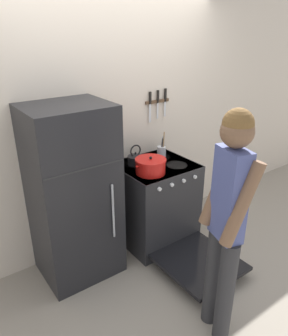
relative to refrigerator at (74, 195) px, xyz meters
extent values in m
plane|color=gray|center=(0.61, 0.30, -0.82)|extent=(14.00, 14.00, 0.00)
cube|color=beige|center=(0.61, 0.33, 0.45)|extent=(10.00, 0.06, 2.55)
cube|color=black|center=(0.00, 0.00, 0.00)|extent=(0.71, 0.60, 1.65)
cube|color=#2D2D2D|center=(0.00, -0.30, 0.36)|extent=(0.70, 0.01, 0.01)
cylinder|color=#B2B5BA|center=(0.22, -0.32, -0.10)|extent=(0.02, 0.02, 0.53)
cube|color=#232326|center=(0.91, -0.04, -0.37)|extent=(0.76, 0.68, 0.91)
cube|color=black|center=(0.91, -0.04, 0.07)|extent=(0.74, 0.67, 0.02)
cube|color=black|center=(0.91, -0.35, -0.38)|extent=(0.66, 0.05, 0.69)
cylinder|color=black|center=(0.74, -0.17, 0.08)|extent=(0.22, 0.22, 0.01)
cylinder|color=black|center=(1.08, -0.17, 0.08)|extent=(0.22, 0.22, 0.01)
cylinder|color=black|center=(0.74, 0.10, 0.08)|extent=(0.22, 0.22, 0.01)
cylinder|color=black|center=(1.08, 0.10, 0.08)|extent=(0.22, 0.22, 0.01)
cylinder|color=silver|center=(0.68, -0.39, 0.01)|extent=(0.04, 0.02, 0.04)
cylinder|color=silver|center=(0.83, -0.39, 0.01)|extent=(0.04, 0.02, 0.04)
cylinder|color=silver|center=(0.98, -0.39, 0.01)|extent=(0.04, 0.02, 0.04)
cylinder|color=silver|center=(1.13, -0.39, 0.01)|extent=(0.04, 0.02, 0.04)
cube|color=black|center=(0.91, -0.74, -0.71)|extent=(0.70, 0.73, 0.04)
cube|color=#99999E|center=(0.91, -0.12, -0.41)|extent=(0.62, 0.37, 0.01)
cylinder|color=red|center=(0.74, -0.17, 0.15)|extent=(0.29, 0.29, 0.13)
cylinder|color=red|center=(0.74, -0.17, 0.22)|extent=(0.30, 0.30, 0.02)
sphere|color=black|center=(0.74, -0.17, 0.24)|extent=(0.03, 0.03, 0.03)
cylinder|color=red|center=(0.58, -0.17, 0.19)|extent=(0.03, 0.02, 0.02)
cylinder|color=red|center=(0.89, -0.17, 0.19)|extent=(0.03, 0.02, 0.02)
cylinder|color=black|center=(0.75, 0.10, 0.13)|extent=(0.16, 0.16, 0.09)
cone|color=black|center=(0.75, 0.10, 0.18)|extent=(0.16, 0.16, 0.02)
sphere|color=black|center=(0.75, 0.10, 0.20)|extent=(0.02, 0.02, 0.02)
cone|color=black|center=(0.83, 0.10, 0.14)|extent=(0.09, 0.03, 0.08)
torus|color=black|center=(0.75, 0.10, 0.23)|extent=(0.13, 0.01, 0.13)
cylinder|color=#B7BABF|center=(1.10, 0.10, 0.14)|extent=(0.10, 0.10, 0.11)
cylinder|color=#9E7547|center=(1.11, 0.09, 0.24)|extent=(0.03, 0.01, 0.26)
cylinder|color=#232326|center=(1.09, 0.09, 0.20)|extent=(0.03, 0.01, 0.19)
cylinder|color=#B2B5BA|center=(1.09, 0.10, 0.21)|extent=(0.04, 0.02, 0.21)
cylinder|color=#2D2D30|center=(0.54, -1.36, -0.39)|extent=(0.13, 0.13, 0.87)
cylinder|color=#2D2D30|center=(0.58, -1.19, -0.39)|extent=(0.13, 0.13, 0.87)
cube|color=#4C5693|center=(0.56, -1.28, 0.38)|extent=(0.20, 0.27, 0.65)
cylinder|color=brown|center=(0.52, -1.41, 0.38)|extent=(0.28, 0.16, 0.58)
cylinder|color=brown|center=(0.60, -1.15, 0.38)|extent=(0.28, 0.16, 0.58)
sphere|color=brown|center=(0.56, -1.28, 0.82)|extent=(0.21, 0.21, 0.21)
sphere|color=brown|center=(0.56, -1.28, 0.86)|extent=(0.19, 0.19, 0.19)
cube|color=brown|center=(1.17, 0.29, 0.65)|extent=(0.31, 0.02, 0.03)
cube|color=silver|center=(1.07, 0.28, 0.54)|extent=(0.03, 0.00, 0.21)
cube|color=black|center=(1.07, 0.28, 0.71)|extent=(0.02, 0.02, 0.12)
cube|color=silver|center=(1.17, 0.28, 0.55)|extent=(0.02, 0.00, 0.19)
cube|color=black|center=(1.17, 0.28, 0.71)|extent=(0.02, 0.02, 0.12)
cube|color=silver|center=(1.27, 0.28, 0.56)|extent=(0.02, 0.00, 0.18)
cube|color=black|center=(1.27, 0.28, 0.71)|extent=(0.02, 0.02, 0.13)
camera|label=1|loc=(-1.02, -2.49, 1.41)|focal=35.00mm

